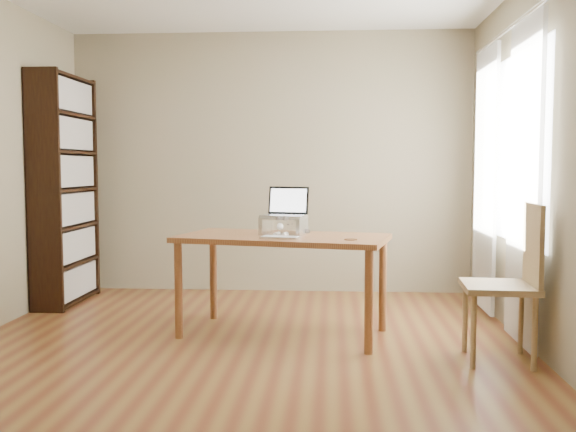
% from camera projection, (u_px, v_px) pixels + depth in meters
% --- Properties ---
extents(room, '(4.04, 4.54, 2.64)m').
position_uv_depth(room, '(243.00, 161.00, 4.22)').
color(room, brown).
rests_on(room, ground).
extents(bookshelf, '(0.30, 0.90, 2.10)m').
position_uv_depth(bookshelf, '(65.00, 190.00, 5.90)').
color(bookshelf, black).
rests_on(bookshelf, ground).
extents(curtains, '(0.03, 1.90, 2.25)m').
position_uv_depth(curtains, '(503.00, 179.00, 4.89)').
color(curtains, silver).
rests_on(curtains, ground).
extents(desk, '(1.66, 1.08, 0.75)m').
position_uv_depth(desk, '(283.00, 247.00, 4.78)').
color(desk, brown).
rests_on(desk, ground).
extents(laptop_stand, '(0.32, 0.25, 0.13)m').
position_uv_depth(laptop_stand, '(284.00, 223.00, 4.85)').
color(laptop_stand, silver).
rests_on(laptop_stand, desk).
extents(laptop, '(0.36, 0.33, 0.23)m').
position_uv_depth(laptop, '(284.00, 209.00, 4.90)').
color(laptop, silver).
rests_on(laptop, laptop_stand).
extents(keyboard, '(0.30, 0.18, 0.02)m').
position_uv_depth(keyboard, '(280.00, 237.00, 4.56)').
color(keyboard, silver).
rests_on(keyboard, desk).
extents(coaster, '(0.09, 0.09, 0.01)m').
position_uv_depth(coaster, '(351.00, 239.00, 4.48)').
color(coaster, brown).
rests_on(coaster, desk).
extents(cat, '(0.26, 0.49, 0.17)m').
position_uv_depth(cat, '(287.00, 225.00, 4.88)').
color(cat, '#3F3931').
rests_on(cat, desk).
extents(chair, '(0.48, 0.48, 1.03)m').
position_uv_depth(chair, '(512.00, 276.00, 4.12)').
color(chair, '#9E8455').
rests_on(chair, ground).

